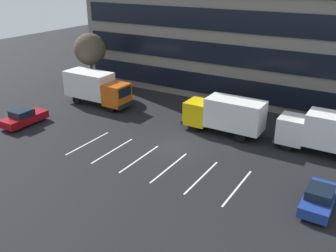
{
  "coord_description": "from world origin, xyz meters",
  "views": [
    {
      "loc": [
        14.53,
        -24.95,
        14.15
      ],
      "look_at": [
        -1.27,
        0.93,
        1.4
      ],
      "focal_mm": 39.89,
      "sensor_mm": 36.0,
      "label": 1
    }
  ],
  "objects_px": {
    "box_truck_yellow": "(225,114)",
    "box_truck_white": "(327,132)",
    "sedan_navy": "(319,198)",
    "bare_tree": "(90,49)",
    "box_truck_orange": "(96,87)",
    "sedan_maroon": "(24,118)"
  },
  "relations": [
    {
      "from": "box_truck_yellow",
      "to": "box_truck_white",
      "type": "xyz_separation_m",
      "value": [
        8.75,
        0.45,
        0.03
      ]
    },
    {
      "from": "sedan_navy",
      "to": "bare_tree",
      "type": "distance_m",
      "value": 31.76
    },
    {
      "from": "box_truck_white",
      "to": "box_truck_orange",
      "type": "height_order",
      "value": "box_truck_orange"
    },
    {
      "from": "box_truck_orange",
      "to": "sedan_navy",
      "type": "bearing_deg",
      "value": -17.03
    },
    {
      "from": "bare_tree",
      "to": "box_truck_yellow",
      "type": "bearing_deg",
      "value": -10.59
    },
    {
      "from": "box_truck_yellow",
      "to": "sedan_navy",
      "type": "bearing_deg",
      "value": -38.13
    },
    {
      "from": "box_truck_orange",
      "to": "sedan_maroon",
      "type": "distance_m",
      "value": 8.65
    },
    {
      "from": "box_truck_white",
      "to": "sedan_navy",
      "type": "bearing_deg",
      "value": -81.98
    },
    {
      "from": "box_truck_orange",
      "to": "bare_tree",
      "type": "bearing_deg",
      "value": 137.04
    },
    {
      "from": "sedan_maroon",
      "to": "box_truck_white",
      "type": "bearing_deg",
      "value": 18.31
    },
    {
      "from": "sedan_navy",
      "to": "bare_tree",
      "type": "xyz_separation_m",
      "value": [
        -29.29,
        11.4,
        4.53
      ]
    },
    {
      "from": "box_truck_yellow",
      "to": "sedan_maroon",
      "type": "xyz_separation_m",
      "value": [
        -17.63,
        -8.27,
        -1.19
      ]
    },
    {
      "from": "sedan_navy",
      "to": "bare_tree",
      "type": "height_order",
      "value": "bare_tree"
    },
    {
      "from": "box_truck_white",
      "to": "bare_tree",
      "type": "xyz_separation_m",
      "value": [
        -28.14,
        3.17,
        3.27
      ]
    },
    {
      "from": "box_truck_white",
      "to": "sedan_navy",
      "type": "distance_m",
      "value": 8.41
    },
    {
      "from": "sedan_navy",
      "to": "bare_tree",
      "type": "relative_size",
      "value": 0.59
    },
    {
      "from": "box_truck_white",
      "to": "sedan_navy",
      "type": "height_order",
      "value": "box_truck_white"
    },
    {
      "from": "box_truck_white",
      "to": "bare_tree",
      "type": "distance_m",
      "value": 28.5
    },
    {
      "from": "box_truck_white",
      "to": "sedan_maroon",
      "type": "xyz_separation_m",
      "value": [
        -26.38,
        -8.73,
        -1.22
      ]
    },
    {
      "from": "sedan_navy",
      "to": "sedan_maroon",
      "type": "bearing_deg",
      "value": -178.97
    },
    {
      "from": "box_truck_orange",
      "to": "sedan_navy",
      "type": "distance_m",
      "value": 26.61
    },
    {
      "from": "box_truck_white",
      "to": "bare_tree",
      "type": "relative_size",
      "value": 1.06
    }
  ]
}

